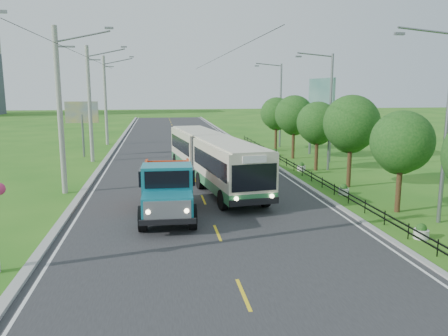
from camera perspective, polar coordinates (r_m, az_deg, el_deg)
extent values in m
plane|color=#256417|center=(19.74, -0.86, -8.51)|extent=(240.00, 240.00, 0.00)
cube|color=#28282B|center=(39.11, -4.85, 0.93)|extent=(14.00, 120.00, 0.02)
cube|color=#9E9E99|center=(39.30, -15.38, 0.73)|extent=(0.40, 120.00, 0.15)
cube|color=#9E9E99|center=(40.21, 5.37, 1.24)|extent=(0.30, 120.00, 0.10)
cube|color=silver|center=(39.25, -14.58, 0.68)|extent=(0.12, 120.00, 0.00)
cube|color=silver|center=(40.09, 4.68, 1.18)|extent=(0.12, 120.00, 0.00)
cube|color=yellow|center=(19.73, -0.86, -8.45)|extent=(0.12, 2.20, 0.00)
cube|color=black|center=(34.71, 9.13, 0.12)|extent=(0.04, 40.00, 0.60)
cylinder|color=gray|center=(28.14, -20.65, 6.87)|extent=(0.32, 0.32, 10.00)
cube|color=slate|center=(28.12, -20.13, 14.67)|extent=(1.20, 0.10, 0.10)
cube|color=slate|center=(27.86, -14.78, 17.27)|extent=(0.50, 0.18, 0.12)
cylinder|color=gray|center=(39.95, -17.14, 7.91)|extent=(0.32, 0.32, 10.00)
cube|color=slate|center=(39.93, -16.71, 13.39)|extent=(1.20, 0.10, 0.10)
cube|color=slate|center=(39.76, -12.95, 15.17)|extent=(0.50, 0.18, 0.12)
cylinder|color=gray|center=(51.85, -15.22, 8.46)|extent=(0.32, 0.32, 10.00)
cube|color=slate|center=(51.84, -14.86, 12.68)|extent=(1.20, 0.10, 0.10)
cube|color=slate|center=(51.70, -11.97, 14.03)|extent=(0.50, 0.18, 0.12)
cylinder|color=#382314|center=(24.42, 21.87, -1.98)|extent=(0.28, 0.28, 2.97)
sphere|color=#144413|center=(24.07, 22.23, 3.21)|extent=(3.18, 3.18, 3.18)
sphere|color=#144413|center=(24.68, 21.94, 1.89)|extent=(2.33, 2.33, 2.33)
cylinder|color=#382314|center=(29.61, 16.06, 0.80)|extent=(0.28, 0.28, 3.36)
sphere|color=#144413|center=(29.31, 16.30, 5.66)|extent=(3.60, 3.60, 3.60)
sphere|color=#144413|center=(29.91, 16.18, 4.37)|extent=(2.64, 2.64, 2.64)
cylinder|color=#382314|center=(35.11, 11.99, 2.14)|extent=(0.28, 0.28, 3.02)
sphere|color=#144413|center=(34.86, 12.13, 5.83)|extent=(3.24, 3.24, 3.24)
sphere|color=#144413|center=(35.45, 12.11, 4.85)|extent=(2.38, 2.38, 2.38)
cylinder|color=#382314|center=(40.71, 9.04, 3.50)|extent=(0.28, 0.28, 3.25)
sphere|color=#144413|center=(40.50, 9.14, 6.93)|extent=(3.48, 3.48, 3.48)
sphere|color=#144413|center=(41.08, 9.16, 6.00)|extent=(2.55, 2.55, 2.55)
cylinder|color=#382314|center=(46.44, 6.80, 4.28)|extent=(0.28, 0.28, 3.08)
sphere|color=#144413|center=(46.25, 6.86, 7.13)|extent=(3.30, 3.30, 3.30)
sphere|color=#144413|center=(46.83, 6.91, 6.36)|extent=(2.42, 2.42, 2.42)
cylinder|color=slate|center=(22.88, 27.07, 4.50)|extent=(0.20, 0.20, 9.00)
cylinder|color=slate|center=(22.16, 24.98, 15.94)|extent=(2.80, 0.10, 0.34)
cube|color=slate|center=(21.47, 21.94, 15.96)|extent=(0.45, 0.16, 0.12)
cylinder|color=slate|center=(35.18, 13.71, 6.99)|extent=(0.20, 0.20, 9.00)
cylinder|color=slate|center=(34.72, 11.82, 14.29)|extent=(2.80, 0.10, 0.34)
cube|color=slate|center=(34.28, 9.71, 14.16)|extent=(0.45, 0.16, 0.12)
cylinder|color=slate|center=(48.42, 7.39, 8.03)|extent=(0.20, 0.20, 9.00)
cylinder|color=slate|center=(48.08, 5.87, 13.29)|extent=(2.80, 0.10, 0.34)
cube|color=slate|center=(47.77, 4.31, 13.15)|extent=(0.45, 0.16, 0.12)
cylinder|color=silver|center=(20.84, 24.34, -7.85)|extent=(0.64, 0.64, 0.40)
sphere|color=#144413|center=(20.77, 24.39, -7.20)|extent=(0.44, 0.44, 0.44)
cylinder|color=silver|center=(27.61, 15.36, -2.97)|extent=(0.64, 0.64, 0.40)
sphere|color=#144413|center=(27.56, 15.38, -2.46)|extent=(0.44, 0.44, 0.44)
cylinder|color=silver|center=(34.91, 10.06, -0.02)|extent=(0.64, 0.64, 0.40)
sphere|color=#144413|center=(34.87, 10.08, 0.39)|extent=(0.44, 0.44, 0.44)
cylinder|color=silver|center=(42.46, 6.62, 1.90)|extent=(0.64, 0.64, 0.40)
sphere|color=#144413|center=(42.43, 6.63, 2.23)|extent=(0.44, 0.44, 0.44)
cylinder|color=slate|center=(43.30, -17.93, 4.03)|extent=(0.20, 0.20, 4.00)
cube|color=yellow|center=(43.13, -18.10, 6.94)|extent=(3.00, 0.15, 2.00)
cylinder|color=slate|center=(39.13, 13.68, 4.36)|extent=(0.24, 0.24, 5.00)
cylinder|color=slate|center=(43.78, 11.21, 5.06)|extent=(0.24, 0.24, 5.00)
cube|color=#144C47|center=(41.27, 12.56, 9.29)|extent=(0.20, 6.00, 3.00)
cube|color=#2E7341|center=(25.82, 0.84, -2.05)|extent=(3.72, 8.24, 0.58)
cube|color=beige|center=(25.57, 0.85, 0.83)|extent=(3.72, 8.24, 2.05)
cube|color=black|center=(25.56, 0.85, 0.86)|extent=(3.68, 7.62, 1.01)
cube|color=#2E7341|center=(34.11, -3.56, 0.98)|extent=(3.65, 7.71, 0.58)
cube|color=beige|center=(33.92, -3.59, 3.17)|extent=(3.65, 7.71, 2.05)
cube|color=black|center=(33.92, -3.59, 3.19)|extent=(3.61, 7.09, 1.01)
cube|color=#4C4C4C|center=(29.89, -1.74, 1.65)|extent=(2.61, 1.39, 2.52)
cube|color=black|center=(21.88, 3.99, -1.28)|extent=(2.37, 0.39, 1.38)
cylinder|color=black|center=(23.23, -0.14, -4.19)|extent=(0.49, 1.14, 1.10)
cylinder|color=black|center=(23.99, 5.37, -3.76)|extent=(0.49, 1.14, 1.10)
cylinder|color=black|center=(28.11, -3.14, -1.64)|extent=(0.49, 1.14, 1.10)
cylinder|color=black|center=(28.75, 1.50, -1.36)|extent=(0.49, 1.14, 1.10)
cylinder|color=black|center=(31.56, -4.67, -0.34)|extent=(0.49, 1.14, 1.10)
cylinder|color=black|center=(32.13, -0.49, -0.11)|extent=(0.49, 1.14, 1.10)
cylinder|color=black|center=(36.28, -6.28, 1.03)|extent=(0.49, 1.14, 1.10)
cylinder|color=black|center=(36.77, -2.60, 1.21)|extent=(0.49, 1.14, 1.10)
cube|color=#167689|center=(19.76, -7.39, -5.00)|extent=(2.29, 1.56, 1.07)
cube|color=#167689|center=(21.20, -7.42, -2.45)|extent=(2.41, 1.78, 2.15)
cube|color=black|center=(21.09, -7.45, -1.03)|extent=(2.63, 1.46, 0.75)
cube|color=black|center=(22.27, -7.35, -4.52)|extent=(1.24, 6.46, 0.27)
cube|color=red|center=(23.81, -7.40, -0.91)|extent=(2.55, 3.28, 1.40)
cylinder|color=black|center=(20.17, -10.57, -6.52)|extent=(0.41, 1.19, 1.18)
cylinder|color=black|center=(20.16, -4.13, -6.38)|extent=(0.41, 1.19, 1.18)
cylinder|color=black|center=(24.31, -10.00, -3.60)|extent=(0.41, 1.19, 1.18)
cylinder|color=black|center=(24.30, -4.68, -3.48)|extent=(0.41, 1.19, 1.18)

